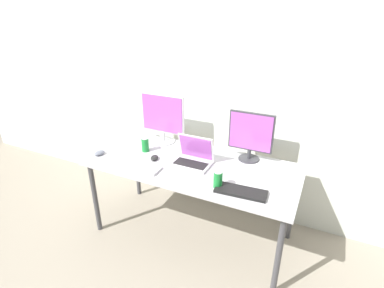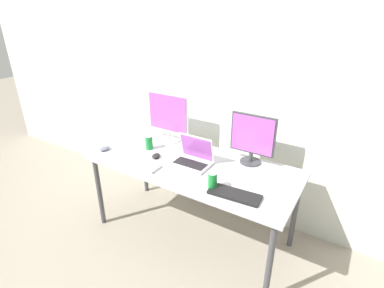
{
  "view_description": "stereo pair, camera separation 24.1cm",
  "coord_description": "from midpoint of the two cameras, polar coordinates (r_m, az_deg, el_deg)",
  "views": [
    {
      "loc": [
        0.94,
        -1.97,
        1.95
      ],
      "look_at": [
        0.0,
        0.0,
        0.92
      ],
      "focal_mm": 28.0,
      "sensor_mm": 36.0,
      "label": 1
    },
    {
      "loc": [
        1.15,
        -1.86,
        1.95
      ],
      "look_at": [
        0.0,
        0.0,
        0.92
      ],
      "focal_mm": 28.0,
      "sensor_mm": 36.0,
      "label": 2
    }
  ],
  "objects": [
    {
      "name": "work_desk",
      "position": [
        2.52,
        -2.75,
        -4.99
      ],
      "size": [
        1.75,
        0.77,
        0.74
      ],
      "color": "#424247",
      "rests_on": "ground"
    },
    {
      "name": "keyboard_aux",
      "position": [
        2.13,
        6.08,
        -9.09
      ],
      "size": [
        0.37,
        0.16,
        0.02
      ],
      "primitive_type": "cube",
      "rotation": [
        0.0,
        0.0,
        0.07
      ],
      "color": "black",
      "rests_on": "work_desk"
    },
    {
      "name": "mouse_by_keyboard",
      "position": [
        2.58,
        -9.83,
        -2.66
      ],
      "size": [
        0.09,
        0.11,
        0.03
      ],
      "primitive_type": "ellipsoid",
      "rotation": [
        0.0,
        0.0,
        0.31
      ],
      "color": "black",
      "rests_on": "work_desk"
    },
    {
      "name": "keyboard_main",
      "position": [
        2.48,
        -12.92,
        -4.34
      ],
      "size": [
        0.37,
        0.14,
        0.02
      ],
      "primitive_type": "cube",
      "rotation": [
        0.0,
        0.0,
        0.02
      ],
      "color": "#B2B2B7",
      "rests_on": "work_desk"
    },
    {
      "name": "ground_plane",
      "position": [
        2.92,
        -2.46,
        -16.61
      ],
      "size": [
        16.0,
        16.0,
        0.0
      ],
      "primitive_type": "plane",
      "color": "gray"
    },
    {
      "name": "wall_back",
      "position": [
        2.79,
        2.81,
        11.73
      ],
      "size": [
        7.0,
        0.08,
        2.6
      ],
      "primitive_type": "cube",
      "color": "silver",
      "rests_on": "ground"
    },
    {
      "name": "laptop_silver",
      "position": [
        2.47,
        -2.56,
        -2.65
      ],
      "size": [
        0.31,
        0.23,
        0.24
      ],
      "color": "silver",
      "rests_on": "work_desk"
    },
    {
      "name": "monitor_center",
      "position": [
        2.48,
        8.4,
        1.59
      ],
      "size": [
        0.37,
        0.18,
        0.42
      ],
      "color": "#38383D",
      "rests_on": "work_desk"
    },
    {
      "name": "mouse_by_laptop",
      "position": [
        2.78,
        -19.62,
        -1.68
      ],
      "size": [
        0.09,
        0.11,
        0.04
      ],
      "primitive_type": "ellipsoid",
      "rotation": [
        0.0,
        0.0,
        -0.21
      ],
      "color": "slate",
      "rests_on": "work_desk"
    },
    {
      "name": "soda_can_by_laptop",
      "position": [
        2.16,
        1.77,
        -6.87
      ],
      "size": [
        0.07,
        0.07,
        0.13
      ],
      "color": "#197F33",
      "rests_on": "work_desk"
    },
    {
      "name": "monitor_left",
      "position": [
        2.81,
        -8.06,
        5.0
      ],
      "size": [
        0.44,
        0.21,
        0.47
      ],
      "color": "silver",
      "rests_on": "work_desk"
    },
    {
      "name": "soda_can_near_keyboard",
      "position": [
        2.73,
        -11.42,
        -0.19
      ],
      "size": [
        0.07,
        0.07,
        0.13
      ],
      "color": "#197F33",
      "rests_on": "work_desk"
    }
  ]
}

